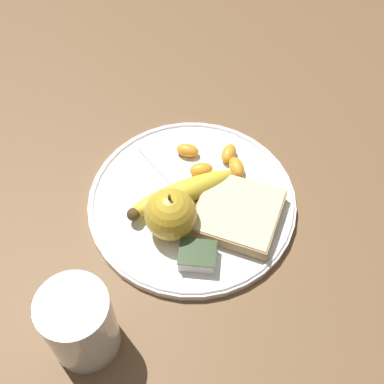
{
  "coord_description": "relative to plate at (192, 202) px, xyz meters",
  "views": [
    {
      "loc": [
        -0.04,
        0.41,
        0.63
      ],
      "look_at": [
        0.0,
        0.0,
        0.03
      ],
      "focal_mm": 50.0,
      "sensor_mm": 36.0,
      "label": 1
    }
  ],
  "objects": [
    {
      "name": "banana",
      "position": [
        0.01,
        0.01,
        0.02
      ],
      "size": [
        0.15,
        0.11,
        0.03
      ],
      "color": "yellow",
      "rests_on": "plate"
    },
    {
      "name": "orange_segment_3",
      "position": [
        -0.05,
        -0.01,
        0.01
      ],
      "size": [
        0.04,
        0.03,
        0.02
      ],
      "color": "#F9A32D",
      "rests_on": "plate"
    },
    {
      "name": "juice_glass",
      "position": [
        0.1,
        0.21,
        0.04
      ],
      "size": [
        0.08,
        0.08,
        0.11
      ],
      "color": "silver",
      "rests_on": "ground_plane"
    },
    {
      "name": "orange_segment_2",
      "position": [
        0.01,
        -0.01,
        0.01
      ],
      "size": [
        0.02,
        0.03,
        0.02
      ],
      "color": "#F9A32D",
      "rests_on": "plate"
    },
    {
      "name": "jam_packet",
      "position": [
        -0.02,
        0.09,
        0.01
      ],
      "size": [
        0.05,
        0.04,
        0.02
      ],
      "color": "white",
      "rests_on": "plate"
    },
    {
      "name": "bread_slice",
      "position": [
        -0.06,
        0.02,
        0.02
      ],
      "size": [
        0.13,
        0.13,
        0.02
      ],
      "color": "tan",
      "rests_on": "plate"
    },
    {
      "name": "orange_segment_4",
      "position": [
        -0.0,
        -0.02,
        0.01
      ],
      "size": [
        0.03,
        0.02,
        0.01
      ],
      "color": "#F9A32D",
      "rests_on": "plate"
    },
    {
      "name": "orange_segment_1",
      "position": [
        0.01,
        -0.08,
        0.01
      ],
      "size": [
        0.03,
        0.02,
        0.02
      ],
      "color": "#F9A32D",
      "rests_on": "plate"
    },
    {
      "name": "plate",
      "position": [
        0.0,
        0.0,
        0.0
      ],
      "size": [
        0.29,
        0.29,
        0.01
      ],
      "color": "white",
      "rests_on": "ground_plane"
    },
    {
      "name": "ground_plane",
      "position": [
        0.0,
        0.0,
        -0.01
      ],
      "size": [
        3.0,
        3.0,
        0.0
      ],
      "primitive_type": "plane",
      "color": "brown"
    },
    {
      "name": "orange_segment_0",
      "position": [
        -0.05,
        -0.08,
        0.01
      ],
      "size": [
        0.03,
        0.04,
        0.02
      ],
      "color": "#F9A32D",
      "rests_on": "plate"
    },
    {
      "name": "fork",
      "position": [
        0.0,
        -0.0,
        0.01
      ],
      "size": [
        0.15,
        0.16,
        0.0
      ],
      "rotation": [
        0.0,
        0.0,
        8.61
      ],
      "color": "silver",
      "rests_on": "plate"
    },
    {
      "name": "orange_segment_5",
      "position": [
        -0.01,
        -0.05,
        0.01
      ],
      "size": [
        0.04,
        0.03,
        0.02
      ],
      "color": "#F9A32D",
      "rests_on": "plate"
    },
    {
      "name": "apple",
      "position": [
        0.02,
        0.05,
        0.04
      ],
      "size": [
        0.07,
        0.07,
        0.08
      ],
      "color": "gold",
      "rests_on": "plate"
    },
    {
      "name": "orange_segment_6",
      "position": [
        -0.06,
        -0.06,
        0.01
      ],
      "size": [
        0.03,
        0.04,
        0.02
      ],
      "color": "#F9A32D",
      "rests_on": "plate"
    }
  ]
}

